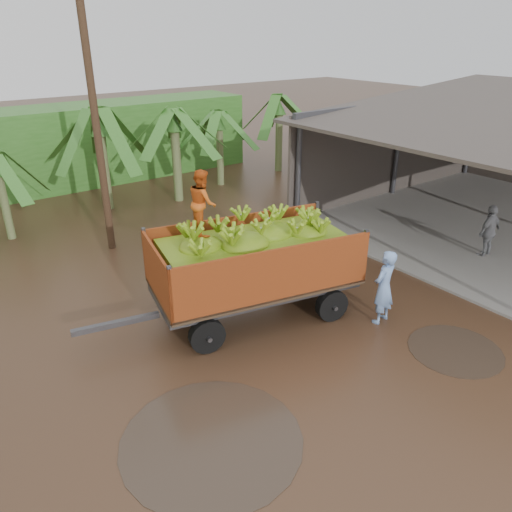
{
  "coord_description": "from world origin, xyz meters",
  "views": [
    {
      "loc": [
        -6.84,
        -7.88,
        6.86
      ],
      "look_at": [
        0.31,
        1.67,
        1.37
      ],
      "focal_mm": 35.0,
      "sensor_mm": 36.0,
      "label": 1
    }
  ],
  "objects_px": {
    "utility_pole": "(95,114)",
    "man_grey": "(489,231)",
    "man_blue": "(384,287)",
    "banana_trailer": "(254,261)"
  },
  "relations": [
    {
      "from": "man_blue",
      "to": "man_grey",
      "type": "xyz_separation_m",
      "value": [
        5.81,
        0.56,
        -0.09
      ]
    },
    {
      "from": "man_grey",
      "to": "utility_pole",
      "type": "relative_size",
      "value": 0.2
    },
    {
      "from": "man_grey",
      "to": "utility_pole",
      "type": "xyz_separation_m",
      "value": [
        -9.49,
        8.06,
        3.55
      ]
    },
    {
      "from": "banana_trailer",
      "to": "utility_pole",
      "type": "bearing_deg",
      "value": 113.86
    },
    {
      "from": "man_grey",
      "to": "utility_pole",
      "type": "bearing_deg",
      "value": -39.9
    },
    {
      "from": "banana_trailer",
      "to": "man_grey",
      "type": "xyz_separation_m",
      "value": [
        8.2,
        -1.65,
        -0.63
      ]
    },
    {
      "from": "banana_trailer",
      "to": "man_grey",
      "type": "height_order",
      "value": "banana_trailer"
    },
    {
      "from": "man_blue",
      "to": "utility_pole",
      "type": "relative_size",
      "value": 0.22
    },
    {
      "from": "utility_pole",
      "to": "man_grey",
      "type": "bearing_deg",
      "value": -40.34
    },
    {
      "from": "banana_trailer",
      "to": "man_blue",
      "type": "relative_size",
      "value": 3.65
    }
  ]
}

